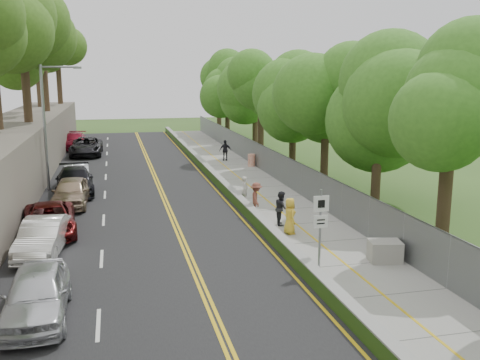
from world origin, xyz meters
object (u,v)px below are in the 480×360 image
at_px(streetlight, 48,119).
at_px(concrete_block, 385,251).
at_px(car_0, 37,294).
at_px(car_2, 49,220).
at_px(car_1, 43,237).
at_px(construction_barrel, 252,160).
at_px(signpost, 321,220).
at_px(painter_0, 290,216).
at_px(person_far, 225,150).

height_order(streetlight, concrete_block, streetlight).
xyz_separation_m(car_0, car_2, (-0.60, 9.13, -0.08)).
bearing_deg(car_2, car_1, -94.79).
bearing_deg(car_1, construction_barrel, 59.32).
xyz_separation_m(signpost, painter_0, (0.30, 4.52, -1.05)).
relative_size(construction_barrel, car_0, 0.21).
height_order(construction_barrel, person_far, person_far).
bearing_deg(car_1, car_0, -79.22).
xyz_separation_m(streetlight, car_0, (1.46, -19.12, -3.81)).
bearing_deg(car_2, signpost, -39.17).
distance_m(signpost, concrete_block, 3.19).
height_order(signpost, car_1, signpost).
xyz_separation_m(streetlight, concrete_block, (14.33, -16.94, -4.17)).
xyz_separation_m(streetlight, construction_barrel, (14.76, 5.95, -4.10)).
height_order(car_0, person_far, person_far).
distance_m(car_1, car_2, 2.87).
bearing_deg(signpost, streetlight, 124.08).
bearing_deg(person_far, car_2, 56.93).
xyz_separation_m(painter_0, person_far, (1.45, 21.68, 0.03)).
bearing_deg(painter_0, streetlight, 40.70).
xyz_separation_m(car_0, car_1, (-0.56, 6.26, -0.05)).
height_order(signpost, car_2, signpost).
bearing_deg(streetlight, construction_barrel, 21.95).
distance_m(concrete_block, person_far, 26.15).
bearing_deg(car_2, construction_barrel, 43.13).
relative_size(car_2, person_far, 2.87).
xyz_separation_m(streetlight, person_far, (13.26, 9.18, -3.70)).
bearing_deg(person_far, painter_0, 86.02).
relative_size(car_0, car_1, 1.03).
relative_size(signpost, car_2, 0.61).
distance_m(streetlight, painter_0, 17.60).
distance_m(car_2, person_far, 22.83).
distance_m(streetlight, car_1, 13.45).
relative_size(signpost, car_1, 0.69).
bearing_deg(car_1, streetlight, 99.74).
xyz_separation_m(signpost, concrete_block, (2.82, 0.07, -1.49)).
xyz_separation_m(streetlight, car_1, (0.91, -12.85, -3.86)).
bearing_deg(signpost, concrete_block, 1.44).
relative_size(car_0, person_far, 2.60).
relative_size(car_1, car_2, 0.88).
distance_m(car_0, car_1, 6.29).
xyz_separation_m(concrete_block, car_2, (-13.47, 6.96, 0.28)).
height_order(streetlight, car_0, streetlight).
height_order(car_1, painter_0, painter_0).
xyz_separation_m(signpost, car_0, (-10.05, -2.10, -1.13)).
bearing_deg(car_1, car_2, 96.68).
relative_size(car_1, person_far, 2.52).
bearing_deg(streetlight, signpost, -55.92).
bearing_deg(concrete_block, streetlight, 130.22).
bearing_deg(car_2, concrete_block, -33.07).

